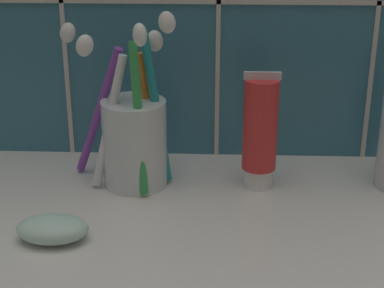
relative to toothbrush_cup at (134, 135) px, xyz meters
The scene contains 4 objects.
sink_counter 12.16cm from the toothbrush_cup, 47.19° to the right, with size 69.00×32.58×2.00cm, color silver.
toothbrush_cup is the anchor object (origin of this frame).
toothpaste_tube 13.18cm from the toothbrush_cup, ahead, with size 3.77×3.59×12.57cm.
soap_bar 14.21cm from the toothbrush_cup, 116.32° to the right, with size 6.57×4.34×2.31cm, color silver.
Camera 1 is at (1.67, -54.52, 32.12)cm, focal length 60.00 mm.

